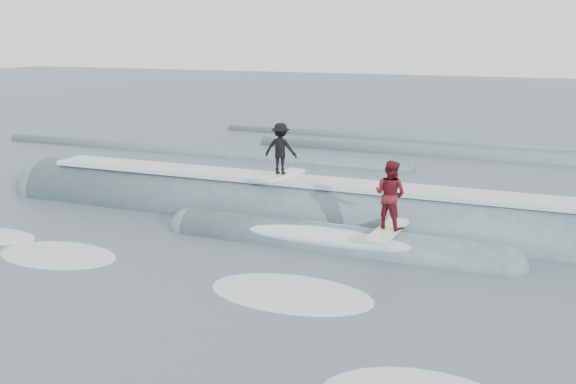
% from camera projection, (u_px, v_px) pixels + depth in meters
% --- Properties ---
extents(ground, '(160.00, 160.00, 0.00)m').
position_uv_depth(ground, '(219.00, 277.00, 15.39)').
color(ground, '#394B54').
rests_on(ground, ground).
extents(breaking_wave, '(22.40, 4.02, 2.47)m').
position_uv_depth(breaking_wave, '(304.00, 221.00, 19.88)').
color(breaking_wave, '#3D5A67').
rests_on(breaking_wave, ground).
extents(surfer_black, '(1.08, 2.07, 1.70)m').
position_uv_depth(surfer_black, '(281.00, 151.00, 20.00)').
color(surfer_black, silver).
rests_on(surfer_black, ground).
extents(surfer_red, '(1.04, 2.03, 1.91)m').
position_uv_depth(surfer_red, '(390.00, 198.00, 16.70)').
color(surfer_red, white).
rests_on(surfer_red, ground).
extents(whitewater, '(15.99, 6.08, 0.10)m').
position_uv_depth(whitewater, '(195.00, 295.00, 14.36)').
color(whitewater, white).
rests_on(whitewater, ground).
extents(far_swells, '(35.19, 8.65, 0.80)m').
position_uv_depth(far_swells, '(365.00, 152.00, 31.72)').
color(far_swells, '#3D5A67').
rests_on(far_swells, ground).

